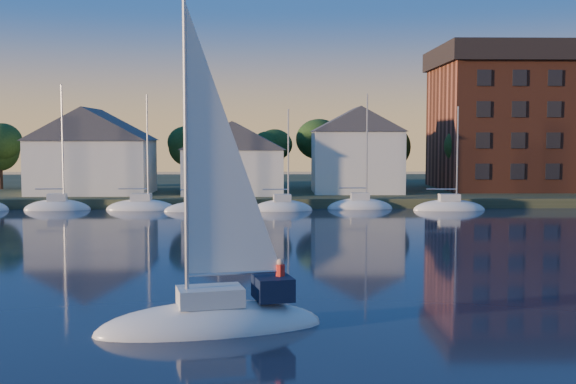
{
  "coord_description": "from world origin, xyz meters",
  "views": [
    {
      "loc": [
        -1.72,
        -23.86,
        7.39
      ],
      "look_at": [
        -0.71,
        22.0,
        3.88
      ],
      "focal_mm": 45.0,
      "sensor_mm": 36.0,
      "label": 1
    }
  ],
  "objects_px": {
    "clubhouse_east": "(357,149)",
    "hero_sailboat": "(214,315)",
    "clubhouse_centre": "(234,157)",
    "condo_block": "(561,118)",
    "clubhouse_west": "(92,150)"
  },
  "relations": [
    {
      "from": "condo_block",
      "to": "hero_sailboat",
      "type": "bearing_deg",
      "value": -121.68
    },
    {
      "from": "clubhouse_centre",
      "to": "clubhouse_east",
      "type": "xyz_separation_m",
      "value": [
        14.0,
        2.0,
        0.87
      ]
    },
    {
      "from": "condo_block",
      "to": "hero_sailboat",
      "type": "distance_m",
      "value": 72.86
    },
    {
      "from": "clubhouse_east",
      "to": "hero_sailboat",
      "type": "distance_m",
      "value": 57.09
    },
    {
      "from": "clubhouse_east",
      "to": "condo_block",
      "type": "height_order",
      "value": "condo_block"
    },
    {
      "from": "condo_block",
      "to": "clubhouse_east",
      "type": "bearing_deg",
      "value": -167.11
    },
    {
      "from": "condo_block",
      "to": "hero_sailboat",
      "type": "xyz_separation_m",
      "value": [
        -37.96,
        -61.5,
        -9.21
      ]
    },
    {
      "from": "condo_block",
      "to": "hero_sailboat",
      "type": "height_order",
      "value": "condo_block"
    },
    {
      "from": "clubhouse_west",
      "to": "condo_block",
      "type": "distance_m",
      "value": 56.56
    },
    {
      "from": "clubhouse_west",
      "to": "clubhouse_east",
      "type": "bearing_deg",
      "value": 1.91
    },
    {
      "from": "clubhouse_centre",
      "to": "clubhouse_east",
      "type": "height_order",
      "value": "clubhouse_east"
    },
    {
      "from": "clubhouse_east",
      "to": "hero_sailboat",
      "type": "relative_size",
      "value": 0.76
    },
    {
      "from": "clubhouse_east",
      "to": "clubhouse_centre",
      "type": "bearing_deg",
      "value": -171.87
    },
    {
      "from": "clubhouse_west",
      "to": "clubhouse_centre",
      "type": "distance_m",
      "value": 16.05
    },
    {
      "from": "clubhouse_west",
      "to": "condo_block",
      "type": "bearing_deg",
      "value": 7.07
    }
  ]
}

